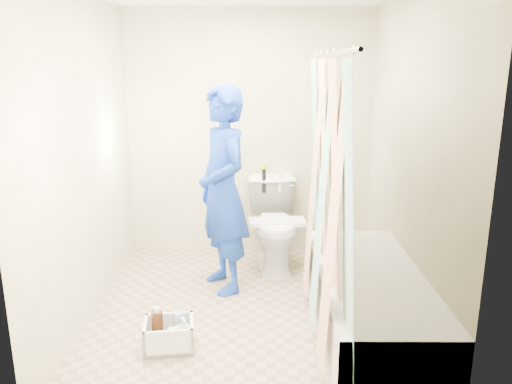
{
  "coord_description": "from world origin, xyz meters",
  "views": [
    {
      "loc": [
        0.08,
        -3.6,
        1.89
      ],
      "look_at": [
        0.06,
        0.4,
        0.86
      ],
      "focal_mm": 35.0,
      "sensor_mm": 36.0,
      "label": 1
    }
  ],
  "objects_px": {
    "bathtub": "(368,304)",
    "toilet": "(275,225)",
    "cleaning_caddy": "(171,336)",
    "plumber": "(223,191)"
  },
  "relations": [
    {
      "from": "bathtub",
      "to": "toilet",
      "type": "xyz_separation_m",
      "value": [
        -0.61,
        1.3,
        0.15
      ]
    },
    {
      "from": "bathtub",
      "to": "cleaning_caddy",
      "type": "relative_size",
      "value": 4.79
    },
    {
      "from": "plumber",
      "to": "cleaning_caddy",
      "type": "xyz_separation_m",
      "value": [
        -0.3,
        -0.97,
        -0.77
      ]
    },
    {
      "from": "toilet",
      "to": "cleaning_caddy",
      "type": "relative_size",
      "value": 2.27
    },
    {
      "from": "plumber",
      "to": "cleaning_caddy",
      "type": "height_order",
      "value": "plumber"
    },
    {
      "from": "toilet",
      "to": "cleaning_caddy",
      "type": "xyz_separation_m",
      "value": [
        -0.76,
        -1.43,
        -0.32
      ]
    },
    {
      "from": "toilet",
      "to": "plumber",
      "type": "xyz_separation_m",
      "value": [
        -0.45,
        -0.46,
        0.45
      ]
    },
    {
      "from": "bathtub",
      "to": "plumber",
      "type": "distance_m",
      "value": 1.48
    },
    {
      "from": "bathtub",
      "to": "cleaning_caddy",
      "type": "bearing_deg",
      "value": -174.38
    },
    {
      "from": "bathtub",
      "to": "cleaning_caddy",
      "type": "height_order",
      "value": "bathtub"
    }
  ]
}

